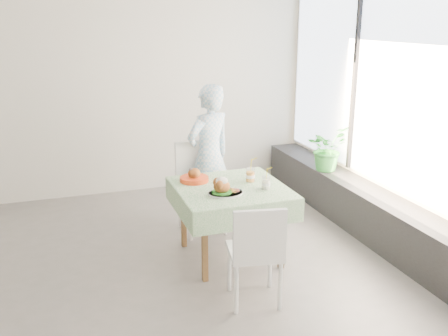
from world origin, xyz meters
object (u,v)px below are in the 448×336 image
object	(u,v)px
chair_far	(202,204)
chair_near	(254,271)
potted_plant	(327,148)
cafe_table	(230,214)
main_dish	(224,189)
diner	(209,156)
juice_cup_orange	(250,175)

from	to	relation	value
chair_far	chair_near	xyz separation A→B (m)	(0.00, -1.57, -0.03)
potted_plant	cafe_table	bearing A→B (deg)	-150.31
chair_near	chair_far	bearing A→B (deg)	90.06
potted_plant	chair_near	bearing A→B (deg)	-133.65
chair_far	main_dish	distance (m)	1.04
cafe_table	diner	xyz separation A→B (m)	(0.05, 0.88, 0.35)
main_dish	chair_near	bearing A→B (deg)	-85.57
chair_far	juice_cup_orange	xyz separation A→B (m)	(0.32, -0.64, 0.50)
chair_near	main_dish	size ratio (longest dim) A/B	2.69
diner	main_dish	bearing A→B (deg)	56.77
juice_cup_orange	chair_far	bearing A→B (deg)	116.63
chair_near	main_dish	distance (m)	0.84
diner	potted_plant	bearing A→B (deg)	157.34
chair_near	diner	world-z (taller)	diner
diner	cafe_table	bearing A→B (deg)	63.24
main_dish	diner	bearing A→B (deg)	80.05
chair_near	juice_cup_orange	distance (m)	1.11
cafe_table	chair_near	distance (m)	0.86
cafe_table	diner	size ratio (longest dim) A/B	0.64
chair_far	potted_plant	distance (m)	1.73
chair_near	main_dish	world-z (taller)	main_dish
chair_far	main_dish	world-z (taller)	chair_far
chair_near	juice_cup_orange	world-z (taller)	juice_cup_orange
juice_cup_orange	chair_near	bearing A→B (deg)	-109.16
chair_near	potted_plant	xyz separation A→B (m)	(1.65, 1.73, 0.50)
juice_cup_orange	potted_plant	xyz separation A→B (m)	(1.33, 0.81, -0.03)
diner	juice_cup_orange	world-z (taller)	diner
chair_far	potted_plant	size ratio (longest dim) A/B	1.80
main_dish	juice_cup_orange	bearing A→B (deg)	36.21
juice_cup_orange	potted_plant	distance (m)	1.56
diner	potted_plant	xyz separation A→B (m)	(1.52, 0.02, -0.03)
diner	juice_cup_orange	size ratio (longest dim) A/B	5.88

